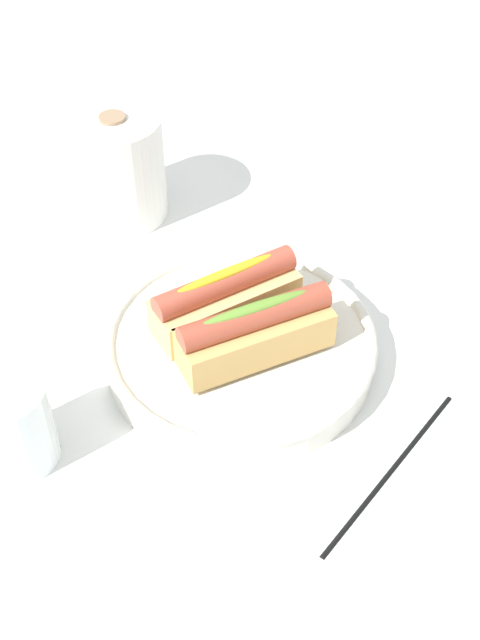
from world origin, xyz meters
TOP-DOWN VIEW (x-y plane):
  - ground_plane at (0.00, 0.00)m, footprint 2.40×2.40m
  - serving_bowl at (0.01, -0.01)m, footprint 0.27×0.27m
  - hotdog_front at (0.01, -0.03)m, footprint 0.16×0.08m
  - hotdog_back at (0.01, 0.02)m, footprint 0.16×0.07m
  - water_glass at (-0.22, 0.02)m, footprint 0.07×0.07m
  - paper_towel_roll at (0.05, 0.28)m, footprint 0.11×0.11m
  - chopstick_near at (0.03, -0.20)m, footprint 0.22×0.05m

SIDE VIEW (x-z plane):
  - ground_plane at x=0.00m, z-range 0.00..0.00m
  - chopstick_near at x=0.03m, z-range 0.00..0.01m
  - serving_bowl at x=0.01m, z-range 0.00..0.04m
  - water_glass at x=-0.22m, z-range -0.01..0.08m
  - hotdog_front at x=0.01m, z-range 0.03..0.10m
  - hotdog_back at x=0.01m, z-range 0.03..0.10m
  - paper_towel_roll at x=0.05m, z-range 0.00..0.13m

